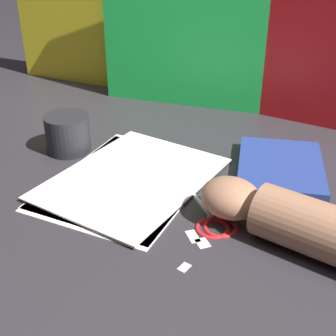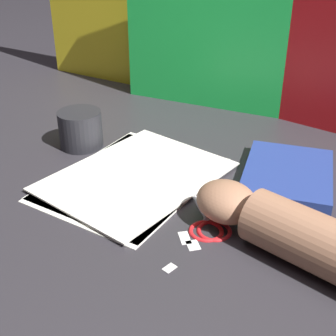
{
  "view_description": "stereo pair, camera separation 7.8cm",
  "coord_description": "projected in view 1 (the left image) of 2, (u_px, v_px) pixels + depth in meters",
  "views": [
    {
      "loc": [
        0.35,
        -0.58,
        0.44
      ],
      "look_at": [
        0.02,
        0.02,
        0.06
      ],
      "focal_mm": 50.0,
      "sensor_mm": 36.0,
      "label": 1
    },
    {
      "loc": [
        0.42,
        -0.53,
        0.44
      ],
      "look_at": [
        0.02,
        0.02,
        0.06
      ],
      "focal_mm": 50.0,
      "sensor_mm": 36.0,
      "label": 2
    }
  ],
  "objects": [
    {
      "name": "ground_plane",
      "position": [
        155.0,
        200.0,
        0.81
      ],
      "size": [
        6.0,
        6.0,
        0.0
      ],
      "primitive_type": "plane",
      "color": "#2D2B30"
    },
    {
      "name": "mug",
      "position": [
        68.0,
        134.0,
        0.95
      ],
      "size": [
        0.09,
        0.09,
        0.08
      ],
      "color": "#232328",
      "rests_on": "ground_plane"
    },
    {
      "name": "hand_forearm",
      "position": [
        311.0,
        227.0,
        0.67
      ],
      "size": [
        0.35,
        0.12,
        0.08
      ],
      "color": "#A87556",
      "rests_on": "ground_plane"
    },
    {
      "name": "paper_scrap_far",
      "position": [
        184.0,
        267.0,
        0.65
      ],
      "size": [
        0.02,
        0.02,
        0.0
      ],
      "color": "white",
      "rests_on": "ground_plane"
    },
    {
      "name": "scissors",
      "position": [
        213.0,
        219.0,
        0.75
      ],
      "size": [
        0.14,
        0.15,
        0.01
      ],
      "color": "silver",
      "rests_on": "ground_plane"
    },
    {
      "name": "book_closed",
      "position": [
        280.0,
        168.0,
        0.88
      ],
      "size": [
        0.21,
        0.25,
        0.02
      ],
      "color": "navy",
      "rests_on": "ground_plane"
    },
    {
      "name": "paper_stack",
      "position": [
        130.0,
        179.0,
        0.86
      ],
      "size": [
        0.27,
        0.35,
        0.01
      ],
      "color": "white",
      "rests_on": "ground_plane"
    },
    {
      "name": "backdrop_panel_center",
      "position": [
        256.0,
        36.0,
        1.07
      ],
      "size": [
        0.75,
        0.17,
        0.37
      ],
      "color": "green",
      "rests_on": "ground_plane"
    },
    {
      "name": "paper_scrap_mid",
      "position": [
        203.0,
        243.0,
        0.7
      ],
      "size": [
        0.03,
        0.03,
        0.0
      ],
      "color": "white",
      "rests_on": "ground_plane"
    },
    {
      "name": "paper_scrap_near",
      "position": [
        193.0,
        236.0,
        0.72
      ],
      "size": [
        0.03,
        0.03,
        0.0
      ],
      "color": "white",
      "rests_on": "ground_plane"
    }
  ]
}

